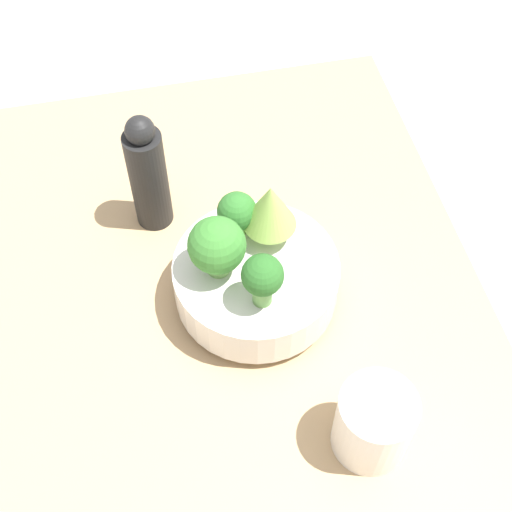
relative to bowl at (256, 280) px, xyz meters
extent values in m
plane|color=silver|center=(0.03, -0.02, -0.08)|extent=(6.00, 6.00, 0.00)
cube|color=tan|center=(0.03, -0.02, -0.06)|extent=(0.93, 0.63, 0.04)
cylinder|color=silver|center=(0.00, 0.00, -0.03)|extent=(0.09, 0.09, 0.01)
cylinder|color=silver|center=(0.00, 0.00, 0.00)|extent=(0.20, 0.20, 0.06)
cylinder|color=#6BA34C|center=(-0.04, 0.03, 0.04)|extent=(0.02, 0.02, 0.03)
cone|color=#93B751|center=(-0.04, 0.03, 0.09)|extent=(0.06, 0.06, 0.06)
cylinder|color=#609347|center=(0.05, 0.00, 0.05)|extent=(0.02, 0.02, 0.03)
sphere|color=#286023|center=(0.05, 0.00, 0.08)|extent=(0.05, 0.05, 0.05)
cylinder|color=#7AB256|center=(0.00, -0.04, 0.04)|extent=(0.03, 0.03, 0.02)
sphere|color=#387A2D|center=(0.00, -0.04, 0.08)|extent=(0.07, 0.07, 0.07)
cylinder|color=#6BA34C|center=(-0.06, -0.01, 0.04)|extent=(0.02, 0.02, 0.02)
sphere|color=#2D6B28|center=(-0.06, -0.01, 0.07)|extent=(0.05, 0.05, 0.05)
cylinder|color=silver|center=(0.21, 0.08, 0.01)|extent=(0.08, 0.08, 0.10)
cylinder|color=black|center=(-0.16, -0.11, 0.04)|extent=(0.05, 0.05, 0.15)
sphere|color=black|center=(-0.16, -0.11, 0.12)|extent=(0.04, 0.04, 0.04)
camera|label=1|loc=(0.48, -0.10, 0.73)|focal=50.00mm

